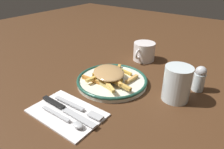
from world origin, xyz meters
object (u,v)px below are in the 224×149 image
object	(u,v)px
napkin	(68,113)
fork	(78,107)
knife	(63,108)
fries_heap	(109,74)
spoon	(69,120)
salt_shaker	(199,78)
plate	(112,81)
water_glass	(177,84)
coffee_mug	(144,52)

from	to	relation	value
napkin	fork	world-z (taller)	fork
knife	fork	bearing A→B (deg)	132.11
napkin	fork	size ratio (longest dim) A/B	1.19
fries_heap	spoon	xyz separation A→B (m)	(0.23, 0.05, -0.02)
salt_shaker	fork	bearing A→B (deg)	-36.66
fries_heap	spoon	bearing A→B (deg)	11.07
fries_heap	salt_shaker	bearing A→B (deg)	118.84
napkin	spoon	distance (m)	0.05
fork	salt_shaker	xyz separation A→B (m)	(-0.32, 0.24, 0.03)
plate	water_glass	distance (m)	0.22
water_glass	salt_shaker	size ratio (longest dim) A/B	1.26
fork	knife	bearing A→B (deg)	-47.89
plate	salt_shaker	xyz separation A→B (m)	(-0.14, 0.26, 0.03)
fork	spoon	distance (m)	0.06
plate	fries_heap	bearing A→B (deg)	-41.30
napkin	coffee_mug	size ratio (longest dim) A/B	1.77
plate	knife	bearing A→B (deg)	-3.91
knife	spoon	world-z (taller)	spoon
spoon	fries_heap	bearing A→B (deg)	-168.93
fries_heap	coffee_mug	size ratio (longest dim) A/B	1.67
knife	spoon	bearing A→B (deg)	63.03
napkin	water_glass	bearing A→B (deg)	140.29
knife	water_glass	bearing A→B (deg)	137.83
fries_heap	spoon	size ratio (longest dim) A/B	1.31
spoon	water_glass	distance (m)	0.34
fries_heap	napkin	world-z (taller)	fries_heap
napkin	knife	size ratio (longest dim) A/B	1.00
napkin	spoon	world-z (taller)	spoon
water_glass	coffee_mug	xyz separation A→B (m)	(-0.21, -0.23, -0.02)
napkin	knife	bearing A→B (deg)	-90.88
plate	coffee_mug	size ratio (longest dim) A/B	2.11
napkin	salt_shaker	size ratio (longest dim) A/B	2.39
fork	knife	distance (m)	0.04
salt_shaker	plate	bearing A→B (deg)	-61.83
napkin	salt_shaker	world-z (taller)	salt_shaker
napkin	fork	xyz separation A→B (m)	(-0.03, 0.01, 0.01)
water_glass	plate	bearing A→B (deg)	-79.21
water_glass	fork	bearing A→B (deg)	-41.37
fries_heap	salt_shaker	distance (m)	0.30
spoon	salt_shaker	xyz separation A→B (m)	(-0.38, 0.22, 0.03)
spoon	salt_shaker	world-z (taller)	salt_shaker
knife	coffee_mug	xyz separation A→B (m)	(-0.47, 0.00, 0.03)
napkin	coffee_mug	distance (m)	0.47
fork	water_glass	xyz separation A→B (m)	(-0.23, 0.20, 0.04)
plate	fries_heap	world-z (taller)	fries_heap
knife	coffee_mug	world-z (taller)	coffee_mug
knife	salt_shaker	xyz separation A→B (m)	(-0.35, 0.27, 0.03)
water_glass	coffee_mug	distance (m)	0.31
knife	water_glass	xyz separation A→B (m)	(-0.26, 0.23, 0.04)
spoon	coffee_mug	distance (m)	0.50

